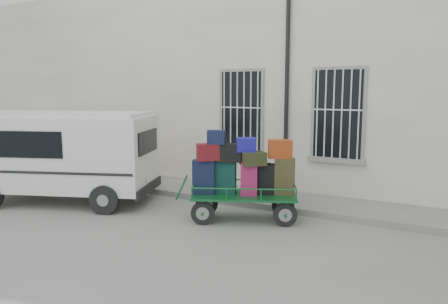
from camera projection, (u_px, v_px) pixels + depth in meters
ground at (197, 219)px, 9.74m from camera, size 80.00×80.00×0.00m
building at (287, 85)px, 14.08m from camera, size 24.00×5.15×6.00m
sidewalk at (241, 195)px, 11.64m from camera, size 24.00×1.70×0.15m
luggage_cart at (244, 175)px, 9.50m from camera, size 2.64×1.87×2.00m
van at (63, 151)px, 11.06m from camera, size 4.90×3.37×2.29m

